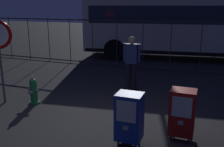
% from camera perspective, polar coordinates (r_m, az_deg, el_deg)
% --- Properties ---
extents(ground_plane, '(60.00, 60.00, 0.00)m').
position_cam_1_polar(ground_plane, '(5.96, -6.92, -10.94)').
color(ground_plane, '#262628').
extents(fire_hydrant, '(0.33, 0.32, 0.75)m').
position_cam_1_polar(fire_hydrant, '(7.26, -16.87, -3.70)').
color(fire_hydrant, '#1E7238').
rests_on(fire_hydrant, ground_plane).
extents(newspaper_box_primary, '(0.48, 0.42, 1.02)m').
position_cam_1_polar(newspaper_box_primary, '(5.26, 15.21, -8.20)').
color(newspaper_box_primary, black).
rests_on(newspaper_box_primary, ground_plane).
extents(newspaper_box_secondary, '(0.48, 0.42, 1.02)m').
position_cam_1_polar(newspaper_box_secondary, '(4.90, 3.82, -9.45)').
color(newspaper_box_secondary, black).
rests_on(newspaper_box_secondary, ground_plane).
extents(pedestrian, '(0.55, 0.22, 1.67)m').
position_cam_1_polar(pedestrian, '(7.93, 4.33, 2.93)').
color(pedestrian, black).
rests_on(pedestrian, ground_plane).
extents(fence_barrier, '(18.03, 0.04, 2.00)m').
position_cam_1_polar(fence_barrier, '(10.70, 6.77, 6.36)').
color(fence_barrier, '#2D2D33').
rests_on(fence_barrier, ground_plane).
extents(bus_near, '(10.74, 3.89, 3.00)m').
position_cam_1_polar(bus_near, '(13.32, 17.66, 10.43)').
color(bus_near, beige).
rests_on(bus_near, ground_plane).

